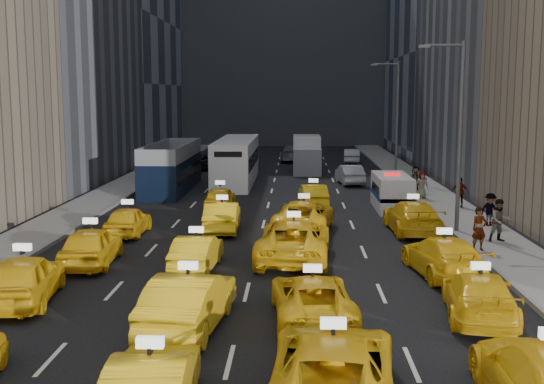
{
  "coord_description": "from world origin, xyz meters",
  "views": [
    {
      "loc": [
        1.62,
        -20.1,
        6.6
      ],
      "look_at": [
        0.52,
        11.66,
        2.0
      ],
      "focal_mm": 45.0,
      "sensor_mm": 36.0,
      "label": 1
    }
  ],
  "objects_px": {
    "box_truck": "(307,155)",
    "pedestrian_0": "(479,229)",
    "nypd_van": "(392,193)",
    "double_decker": "(172,167)",
    "taxi_2": "(333,369)",
    "city_bus": "(236,161)"
  },
  "relations": [
    {
      "from": "box_truck",
      "to": "pedestrian_0",
      "type": "height_order",
      "value": "box_truck"
    },
    {
      "from": "nypd_van",
      "to": "double_decker",
      "type": "height_order",
      "value": "double_decker"
    },
    {
      "from": "double_decker",
      "to": "box_truck",
      "type": "xyz_separation_m",
      "value": [
        9.45,
        11.29,
        -0.1
      ]
    },
    {
      "from": "taxi_2",
      "to": "box_truck",
      "type": "height_order",
      "value": "box_truck"
    },
    {
      "from": "taxi_2",
      "to": "double_decker",
      "type": "bearing_deg",
      "value": -69.38
    },
    {
      "from": "nypd_van",
      "to": "pedestrian_0",
      "type": "relative_size",
      "value": 2.72
    },
    {
      "from": "pedestrian_0",
      "to": "box_truck",
      "type": "bearing_deg",
      "value": 86.37
    },
    {
      "from": "taxi_2",
      "to": "nypd_van",
      "type": "relative_size",
      "value": 1.17
    },
    {
      "from": "city_bus",
      "to": "double_decker",
      "type": "bearing_deg",
      "value": -140.06
    },
    {
      "from": "nypd_van",
      "to": "double_decker",
      "type": "bearing_deg",
      "value": 152.59
    },
    {
      "from": "taxi_2",
      "to": "city_bus",
      "type": "height_order",
      "value": "city_bus"
    },
    {
      "from": "nypd_van",
      "to": "taxi_2",
      "type": "bearing_deg",
      "value": -100.66
    },
    {
      "from": "city_bus",
      "to": "box_truck",
      "type": "height_order",
      "value": "city_bus"
    },
    {
      "from": "taxi_2",
      "to": "double_decker",
      "type": "relative_size",
      "value": 0.52
    },
    {
      "from": "nypd_van",
      "to": "pedestrian_0",
      "type": "xyz_separation_m",
      "value": [
        2.07,
        -11.01,
        0.1
      ]
    },
    {
      "from": "taxi_2",
      "to": "box_truck",
      "type": "distance_m",
      "value": 43.68
    },
    {
      "from": "box_truck",
      "to": "nypd_van",
      "type": "bearing_deg",
      "value": -83.78
    },
    {
      "from": "city_bus",
      "to": "pedestrian_0",
      "type": "bearing_deg",
      "value": -68.21
    },
    {
      "from": "double_decker",
      "to": "pedestrian_0",
      "type": "xyz_separation_m",
      "value": [
        16.1,
        -18.29,
        -0.53
      ]
    },
    {
      "from": "nypd_van",
      "to": "double_decker",
      "type": "distance_m",
      "value": 15.82
    },
    {
      "from": "city_bus",
      "to": "pedestrian_0",
      "type": "height_order",
      "value": "city_bus"
    },
    {
      "from": "city_bus",
      "to": "pedestrian_0",
      "type": "xyz_separation_m",
      "value": [
        12.02,
        -22.55,
        -0.55
      ]
    }
  ]
}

